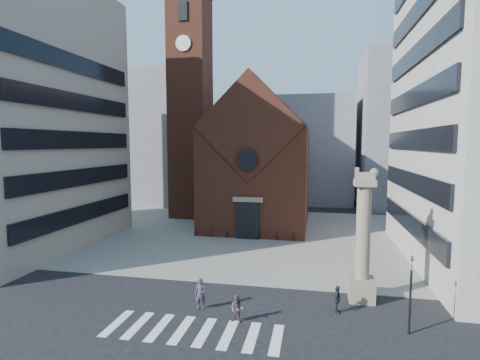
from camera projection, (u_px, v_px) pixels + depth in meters
The scene contains 20 objects.
ground at pixel (200, 307), 23.41m from camera, with size 120.00×120.00×0.00m, color black.
piazza at pixel (251, 234), 41.94m from camera, with size 46.00×30.00×0.05m, color gray.
zebra_crossing at pixel (193, 331), 20.37m from camera, with size 10.20×3.20×0.01m, color white, non-canonical shape.
church at pixel (259, 161), 47.06m from camera, with size 12.00×16.65×18.00m.
campanile at pixel (191, 103), 51.16m from camera, with size 5.50×5.50×31.20m.
bg_block_left at pixel (159, 139), 65.30m from camera, with size 16.00×14.00×22.00m, color gray.
bg_block_mid at pixel (310, 150), 65.26m from camera, with size 14.00×12.00×18.00m, color gray.
bg_block_right at pixel (413, 132), 58.90m from camera, with size 16.00×14.00×24.00m, color gray.
lion_column at pixel (363, 248), 24.03m from camera, with size 1.63×1.60×8.68m.
traffic_light at pixel (410, 293), 19.85m from camera, with size 0.13×0.16×4.30m.
pedestrian_0 at pixel (201, 294), 22.99m from camera, with size 0.70×0.46×1.93m, color #3E3449.
pedestrian_1 at pixel (237, 309), 21.26m from camera, with size 0.78×0.61×1.60m, color #544543.
pedestrian_2 at pixel (337, 299), 22.48m from camera, with size 0.97×0.41×1.66m, color #24262B.
scooter_0 at pixel (196, 231), 41.48m from camera, with size 0.58×1.67×0.88m, color black.
scooter_1 at pixel (212, 231), 41.12m from camera, with size 0.46×1.62×0.98m, color black.
scooter_2 at pixel (228, 233), 40.77m from camera, with size 0.58×1.67×0.88m, color black.
scooter_3 at pixel (244, 233), 40.42m from camera, with size 0.46×1.62×0.98m, color black.
scooter_4 at pixel (260, 234), 40.07m from camera, with size 0.58×1.67×0.88m, color black.
scooter_5 at pixel (277, 235), 39.72m from camera, with size 0.46×1.62×0.98m, color black.
scooter_6 at pixel (294, 236), 39.37m from camera, with size 0.58×1.67×0.88m, color black.
Camera 1 is at (6.90, -21.59, 10.17)m, focal length 28.00 mm.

